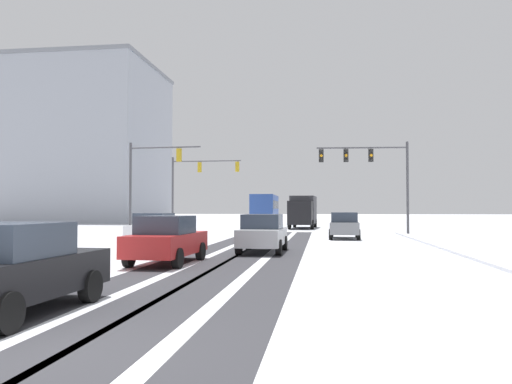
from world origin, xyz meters
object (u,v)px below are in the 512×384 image
object	(u,v)px
office_building_far_left_block	(83,144)
car_black_fifth	(11,268)
traffic_signal_near_right	(371,166)
box_truck_delivery	(303,211)
bus_oncoming	(265,207)
traffic_signal_far_left	(196,177)
car_grey_lead	(344,225)
car_red_fourth	(167,239)
traffic_signal_near_left	(149,172)
car_white_second	(155,229)
car_silver_third	(263,233)

from	to	relation	value
office_building_far_left_block	car_black_fifth	bearing A→B (deg)	-64.19
traffic_signal_near_right	car_black_fifth	xyz separation A→B (m)	(-8.85, -26.96, -3.98)
box_truck_delivery	bus_oncoming	bearing A→B (deg)	113.94
traffic_signal_far_left	car_grey_lead	world-z (taller)	traffic_signal_far_left
car_red_fourth	car_black_fifth	distance (m)	8.14
car_black_fifth	box_truck_delivery	world-z (taller)	box_truck_delivery
box_truck_delivery	traffic_signal_near_left	bearing A→B (deg)	-127.38
car_white_second	office_building_far_left_block	bearing A→B (deg)	121.25
traffic_signal_near_right	car_red_fourth	distance (m)	21.09
traffic_signal_far_left	car_red_fourth	xyz separation A→B (m)	(5.93, -27.00, -3.84)
car_white_second	car_red_fourth	distance (m)	9.22
car_white_second	car_silver_third	bearing A→B (deg)	-33.10
traffic_signal_near_left	car_black_fifth	xyz separation A→B (m)	(6.52, -25.10, -3.56)
car_grey_lead	box_truck_delivery	distance (m)	16.00
traffic_signal_near_left	office_building_far_left_block	world-z (taller)	office_building_far_left_block
car_red_fourth	bus_oncoming	xyz separation A→B (m)	(-1.29, 41.10, 1.18)
traffic_signal_near_right	car_white_second	size ratio (longest dim) A/B	1.56
traffic_signal_near_left	traffic_signal_near_right	bearing A→B (deg)	6.92
bus_oncoming	box_truck_delivery	bearing A→B (deg)	-66.06
traffic_signal_near_right	traffic_signal_near_left	world-z (taller)	same
bus_oncoming	traffic_signal_far_left	bearing A→B (deg)	-108.23
car_silver_third	car_red_fourth	size ratio (longest dim) A/B	0.99
car_silver_third	car_black_fifth	bearing A→B (deg)	-103.07
traffic_signal_far_left	car_silver_third	distance (m)	24.33
car_white_second	bus_oncoming	bearing A→B (deg)	86.31
bus_oncoming	box_truck_delivery	distance (m)	11.76
bus_oncoming	office_building_far_left_block	xyz separation A→B (m)	(-26.33, 7.42, 8.76)
traffic_signal_near_left	car_black_fifth	world-z (taller)	traffic_signal_near_left
car_grey_lead	car_red_fourth	distance (m)	16.10
car_red_fourth	traffic_signal_near_right	bearing A→B (deg)	65.39
traffic_signal_near_right	car_white_second	world-z (taller)	traffic_signal_near_right
car_black_fifth	bus_oncoming	bearing A→B (deg)	91.24
car_white_second	car_silver_third	size ratio (longest dim) A/B	1.01
car_white_second	office_building_far_left_block	xyz separation A→B (m)	(-24.23, 39.93, 9.93)
car_silver_third	car_black_fifth	distance (m)	13.07
car_red_fourth	bus_oncoming	distance (m)	41.13
car_grey_lead	car_black_fifth	xyz separation A→B (m)	(-6.83, -22.81, 0.00)
car_grey_lead	car_silver_third	size ratio (longest dim) A/B	1.01
car_red_fourth	box_truck_delivery	distance (m)	30.56
traffic_signal_near_right	traffic_signal_near_left	size ratio (longest dim) A/B	1.00
car_black_fifth	office_building_far_left_block	xyz separation A→B (m)	(-27.39, 56.65, 9.93)
traffic_signal_far_left	car_black_fifth	xyz separation A→B (m)	(5.71, -35.13, -3.84)
car_white_second	car_silver_third	xyz separation A→B (m)	(6.11, -3.98, 0.00)
traffic_signal_near_right	bus_oncoming	distance (m)	24.54
box_truck_delivery	car_grey_lead	bearing A→B (deg)	-78.74
traffic_signal_far_left	box_truck_delivery	distance (m)	10.44
traffic_signal_near_right	car_silver_third	xyz separation A→B (m)	(-5.89, -14.23, -3.98)
traffic_signal_near_right	car_white_second	bearing A→B (deg)	-139.51
box_truck_delivery	car_white_second	bearing A→B (deg)	-107.50
car_black_fifth	box_truck_delivery	xyz separation A→B (m)	(3.71, 38.48, 0.82)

